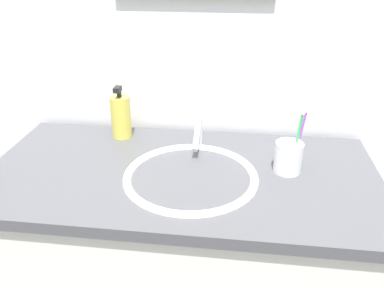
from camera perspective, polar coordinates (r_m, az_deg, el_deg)
name	(u,v)px	position (r m, az deg, el deg)	size (l,w,h in m)	color
tiled_wall_back	(195,41)	(1.34, 0.39, 14.77)	(2.34, 0.04, 2.40)	silver
vanity_counter	(183,282)	(1.43, -1.34, -19.38)	(1.14, 0.57, 0.89)	silver
sink_basin	(191,190)	(1.15, -0.19, -6.63)	(0.39, 0.39, 0.12)	white
faucet	(198,133)	(1.26, 0.86, 1.66)	(0.02, 0.15, 0.11)	silver
toothbrush_cup	(288,157)	(1.16, 13.78, -1.89)	(0.08, 0.08, 0.09)	white
toothbrush_purple	(301,132)	(1.17, 15.53, 1.66)	(0.04, 0.05, 0.19)	purple
toothbrush_green	(298,135)	(1.14, 15.16, 1.34)	(0.03, 0.03, 0.19)	green
soap_dispenser	(121,116)	(1.35, -10.26, 3.97)	(0.07, 0.07, 0.18)	#DBCC4C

